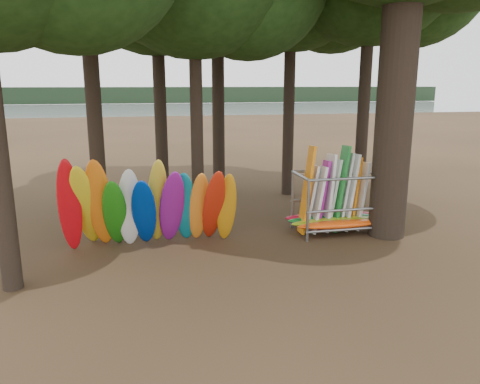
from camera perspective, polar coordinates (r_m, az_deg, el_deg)
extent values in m
plane|color=#47331E|center=(14.33, 3.62, -6.68)|extent=(120.00, 120.00, 0.00)
plane|color=gray|center=(73.21, -9.57, 9.11)|extent=(160.00, 160.00, 0.00)
cube|color=black|center=(123.04, -10.89, 11.53)|extent=(160.00, 4.00, 4.00)
cylinder|color=black|center=(16.00, -17.81, 15.77)|extent=(0.50, 0.50, 11.51)
cylinder|color=black|center=(18.93, -9.89, 14.95)|extent=(0.49, 0.49, 11.03)
cylinder|color=black|center=(21.14, -2.77, 19.57)|extent=(0.54, 0.54, 14.47)
cylinder|color=black|center=(20.62, 6.10, 15.56)|extent=(0.48, 0.48, 11.51)
cylinder|color=black|center=(15.94, -5.44, 14.56)|extent=(0.42, 0.42, 10.53)
cylinder|color=black|center=(19.38, 15.17, 15.64)|extent=(0.47, 0.47, 11.70)
cylinder|color=black|center=(15.47, 19.08, 19.07)|extent=(1.15, 1.15, 13.26)
ellipsoid|color=red|center=(14.14, -20.05, -1.64)|extent=(0.72, 1.16, 2.96)
ellipsoid|color=yellow|center=(14.32, -18.28, -1.70)|extent=(0.93, 2.03, 2.87)
ellipsoid|color=orange|center=(14.14, -16.70, -1.42)|extent=(0.87, 1.73, 3.00)
ellipsoid|color=#1D7813|center=(14.14, -14.97, -2.59)|extent=(0.75, 1.74, 2.43)
ellipsoid|color=silver|center=(14.08, -13.33, -1.97)|extent=(0.81, 1.28, 2.63)
ellipsoid|color=#012D99|center=(14.04, -11.63, -2.52)|extent=(0.81, 1.73, 2.41)
ellipsoid|color=gold|center=(14.17, -10.03, -1.21)|extent=(0.72, 1.63, 2.91)
ellipsoid|color=#811683|center=(14.13, -8.31, -1.90)|extent=(0.92, 1.62, 2.56)
ellipsoid|color=#0C6B7A|center=(14.33, -6.71, -1.84)|extent=(0.85, 1.38, 2.45)
ellipsoid|color=orange|center=(14.29, -5.03, -1.86)|extent=(0.69, 1.35, 2.43)
ellipsoid|color=red|center=(14.09, -3.24, -1.76)|extent=(0.70, 1.97, 2.64)
ellipsoid|color=orange|center=(14.23, -1.64, -1.93)|extent=(0.59, 1.24, 2.41)
ellipsoid|color=#FC500E|center=(15.44, 12.17, -3.85)|extent=(2.92, 0.55, 0.24)
ellipsoid|color=#90A916|center=(15.73, 11.68, -3.51)|extent=(3.14, 0.55, 0.24)
ellipsoid|color=#186E28|center=(16.05, 11.15, -3.16)|extent=(3.13, 0.55, 0.24)
ellipsoid|color=#B90D2B|center=(16.35, 10.68, -2.83)|extent=(3.09, 0.55, 0.24)
cube|color=orange|center=(15.41, 8.13, 0.23)|extent=(0.52, 0.78, 2.91)
cube|color=silver|center=(15.71, 8.53, -0.81)|extent=(0.54, 0.73, 2.23)
cube|color=white|center=(15.56, 9.50, -0.97)|extent=(0.53, 0.73, 2.24)
cube|color=#9A198D|center=(15.79, 9.87, -0.48)|extent=(0.52, 0.74, 2.40)
cube|color=white|center=(15.74, 10.69, -0.18)|extent=(0.39, 0.79, 2.61)
cube|color=white|center=(15.98, 11.06, -0.32)|extent=(0.57, 0.79, 2.41)
cube|color=#1B7A2B|center=(15.83, 12.02, 0.38)|extent=(0.58, 0.78, 2.89)
cube|color=silver|center=(16.04, 12.43, 0.07)|extent=(0.60, 0.82, 2.63)
cube|color=silver|center=(16.00, 13.26, -0.07)|extent=(0.54, 0.76, 2.60)
cube|color=orange|center=(16.24, 13.61, -0.15)|extent=(0.42, 0.76, 2.48)
cube|color=silver|center=(16.20, 14.45, -0.52)|extent=(0.49, 0.74, 2.31)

